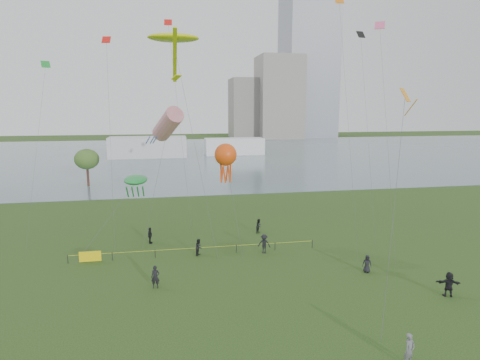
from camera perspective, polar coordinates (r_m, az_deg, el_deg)
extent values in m
plane|color=#1E3811|center=(29.17, 3.69, -19.27)|extent=(400.00, 400.00, 0.00)
cube|color=slate|center=(125.58, -7.31, 3.62)|extent=(400.00, 120.00, 0.08)
cube|color=gray|center=(209.37, 9.84, 22.72)|extent=(24.00, 24.00, 120.00)
cube|color=gray|center=(193.83, 5.54, 11.59)|extent=(20.00, 20.00, 38.00)
cube|color=slate|center=(196.36, 1.04, 10.16)|extent=(16.00, 18.00, 28.00)
cube|color=silver|center=(120.28, -12.95, 4.59)|extent=(22.00, 8.00, 6.00)
cube|color=white|center=(124.83, -0.84, 4.81)|extent=(18.00, 7.00, 5.00)
cylinder|color=#3C231B|center=(79.32, -20.80, 0.30)|extent=(0.44, 0.44, 3.11)
ellipsoid|color=#456929|center=(78.84, -20.96, 2.79)|extent=(4.42, 4.42, 3.73)
cylinder|color=black|center=(41.39, -23.29, -10.29)|extent=(0.07, 0.07, 0.85)
cylinder|color=black|center=(40.66, -17.71, -10.30)|extent=(0.07, 0.07, 0.85)
cylinder|color=black|center=(40.31, -11.98, -10.21)|extent=(0.07, 0.07, 0.85)
cylinder|color=black|center=(40.35, -6.21, -10.01)|extent=(0.07, 0.07, 0.85)
cylinder|color=black|center=(40.79, -0.51, -9.72)|extent=(0.07, 0.07, 0.85)
cylinder|color=black|center=(41.61, 5.00, -9.35)|extent=(0.07, 0.07, 0.85)
cylinder|color=black|center=(42.79, 10.24, -8.92)|extent=(0.07, 0.07, 0.85)
cylinder|color=yellow|center=(40.24, -6.22, -9.58)|extent=(24.00, 0.03, 0.03)
cube|color=yellow|center=(40.94, -20.54, -10.14)|extent=(2.00, 0.04, 1.00)
imported|color=slate|center=(26.25, 22.96, -21.34)|extent=(0.82, 0.69, 1.92)
imported|color=black|center=(40.20, -5.87, -9.46)|extent=(0.91, 1.00, 1.67)
imported|color=black|center=(40.56, 3.45, -9.04)|extent=(1.43, 1.15, 1.94)
imported|color=black|center=(44.33, -12.68, -7.70)|extent=(0.70, 1.11, 1.77)
imported|color=black|center=(37.79, 17.61, -11.28)|extent=(0.93, 0.81, 1.59)
imported|color=black|center=(35.67, 27.56, -13.01)|extent=(1.90, 1.13, 1.95)
imported|color=black|center=(33.88, -11.94, -13.34)|extent=(0.72, 0.51, 1.86)
imported|color=black|center=(46.87, 2.71, -6.53)|extent=(1.00, 1.02, 1.66)
cylinder|color=#3F3F42|center=(40.07, -6.41, 4.96)|extent=(3.54, 7.41, 21.42)
ellipsoid|color=#CCDA0B|center=(44.07, -9.46, 19.33)|extent=(5.29, 3.31, 0.83)
cube|color=#CCDA0B|center=(39.58, -9.25, 16.87)|extent=(0.36, 6.98, 4.09)
cube|color=#CCDA0B|center=(35.60, -9.03, 14.23)|extent=(0.95, 0.95, 0.42)
cylinder|color=#3F3F42|center=(43.63, -11.93, -0.63)|extent=(3.01, 4.17, 12.59)
cylinder|color=red|center=(44.96, -10.24, 7.83)|extent=(3.88, 5.28, 3.98)
cylinder|color=#194AB5|center=(43.87, -12.01, 5.61)|extent=(0.60, 1.13, 0.88)
cylinder|color=#194AB5|center=(44.26, -12.35, 5.64)|extent=(0.60, 1.13, 0.88)
cylinder|color=#194AB5|center=(44.14, -12.94, 5.61)|extent=(0.60, 1.13, 0.88)
cylinder|color=#194AB5|center=(43.67, -12.97, 5.56)|extent=(0.60, 1.13, 0.88)
cylinder|color=#194AB5|center=(43.50, -12.39, 5.56)|extent=(0.60, 1.13, 0.88)
cylinder|color=#3F3F42|center=(43.02, -18.32, -5.23)|extent=(5.34, 7.54, 6.54)
ellipsoid|color=#198C32|center=(45.66, -14.60, 0.03)|extent=(2.52, 4.53, 0.88)
cylinder|color=#198C32|center=(44.35, -15.73, -1.63)|extent=(0.16, 1.79, 1.54)
cylinder|color=#198C32|center=(44.30, -15.02, -1.61)|extent=(0.16, 1.79, 1.54)
cylinder|color=#198C32|center=(44.26, -14.31, -1.59)|extent=(0.16, 1.79, 1.54)
cylinder|color=#198C32|center=(44.22, -13.60, -1.57)|extent=(0.16, 1.79, 1.54)
cylinder|color=#3F3F42|center=(40.14, -0.85, -3.53)|extent=(1.05, 4.43, 9.60)
sphere|color=#E94A11|center=(41.35, -2.06, 3.62)|extent=(2.31, 2.31, 2.31)
cylinder|color=#E94A11|center=(41.64, -1.37, 1.45)|extent=(0.18, 0.54, 2.60)
cylinder|color=#E94A11|center=(42.03, -1.80, 1.53)|extent=(0.49, 0.36, 2.61)
cylinder|color=#E94A11|center=(41.96, -2.47, 1.51)|extent=(0.49, 0.36, 2.61)
cylinder|color=#E94A11|center=(41.50, -2.73, 1.41)|extent=(0.18, 0.54, 2.60)
cylinder|color=#E94A11|center=(41.11, -2.31, 1.33)|extent=(0.49, 0.36, 2.61)
cylinder|color=#E94A11|center=(41.18, -1.62, 1.35)|extent=(0.49, 0.36, 2.61)
cylinder|color=#3F3F42|center=(30.79, 21.14, -2.97)|extent=(6.38, 9.40, 15.39)
cube|color=orange|center=(35.73, 22.44, 11.13)|extent=(1.36, 1.36, 1.11)
cylinder|color=orange|center=(34.95, 23.13, 9.47)|extent=(0.08, 1.58, 1.35)
cube|color=red|center=(47.28, -18.49, 18.40)|extent=(1.04, 1.00, 0.76)
cube|color=orange|center=(45.44, 13.94, 23.59)|extent=(0.93, 0.60, 0.76)
cube|color=red|center=(50.91, -10.20, 21.21)|extent=(1.05, 0.96, 0.76)
cube|color=#E5598C|center=(41.95, 19.26, 20.07)|extent=(0.97, 0.68, 0.76)
cube|color=#198C2D|center=(50.46, -25.93, 14.60)|extent=(1.01, 0.76, 0.76)
cube|color=black|center=(47.82, 16.79, 19.21)|extent=(1.04, 0.85, 0.76)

